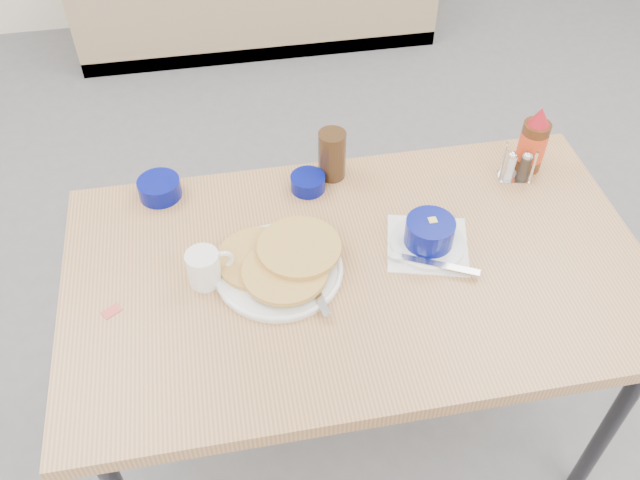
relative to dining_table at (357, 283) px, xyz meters
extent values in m
cube|color=#2D2D33|center=(0.00, 2.47, -0.66)|extent=(1.90, 0.55, 0.08)
cube|color=tan|center=(0.00, 0.00, 0.04)|extent=(1.40, 0.80, 0.04)
cylinder|color=#2D2D33|center=(0.62, -0.32, -0.34)|extent=(0.04, 0.04, 0.72)
cylinder|color=#2D2D33|center=(-0.62, 0.32, -0.34)|extent=(0.04, 0.04, 0.72)
cylinder|color=#2D2D33|center=(0.62, 0.32, -0.34)|extent=(0.04, 0.04, 0.72)
cylinder|color=white|center=(-0.19, 0.01, 0.07)|extent=(0.30, 0.30, 0.02)
cylinder|color=#E9B757|center=(-0.23, 0.05, 0.08)|extent=(0.20, 0.20, 0.01)
cylinder|color=#E9B757|center=(-0.18, -0.02, 0.10)|extent=(0.20, 0.20, 0.01)
cylinder|color=#E9B757|center=(-0.14, 0.04, 0.11)|extent=(0.20, 0.20, 0.01)
cube|color=silver|center=(-0.11, -0.08, 0.08)|extent=(0.04, 0.14, 0.01)
cylinder|color=white|center=(-0.36, 0.02, 0.11)|extent=(0.08, 0.08, 0.09)
cylinder|color=black|center=(-0.36, 0.02, 0.15)|extent=(0.07, 0.07, 0.00)
torus|color=white|center=(-0.32, 0.03, 0.11)|extent=(0.07, 0.03, 0.06)
cube|color=white|center=(0.18, 0.04, 0.06)|extent=(0.24, 0.24, 0.00)
cylinder|color=white|center=(0.18, 0.04, 0.07)|extent=(0.18, 0.18, 0.01)
cylinder|color=#040C6C|center=(0.18, 0.04, 0.11)|extent=(0.12, 0.12, 0.07)
cylinder|color=white|center=(0.18, 0.04, 0.14)|extent=(0.11, 0.11, 0.01)
cube|color=#F4DB60|center=(0.19, 0.04, 0.14)|extent=(0.02, 0.02, 0.01)
cube|color=silver|center=(0.17, -0.04, 0.08)|extent=(0.20, 0.11, 0.01)
cylinder|color=#040C6C|center=(-0.46, 0.34, 0.09)|extent=(0.11, 0.11, 0.05)
cylinder|color=#040C6C|center=(-0.07, 0.30, 0.08)|extent=(0.09, 0.09, 0.04)
cylinder|color=#352111|center=(0.00, 0.34, 0.13)|extent=(0.10, 0.10, 0.14)
cube|color=silver|center=(0.49, 0.24, 0.06)|extent=(0.10, 0.07, 0.00)
cylinder|color=silver|center=(0.45, 0.23, 0.12)|extent=(0.01, 0.01, 0.10)
cylinder|color=silver|center=(0.52, 0.21, 0.12)|extent=(0.01, 0.01, 0.10)
cylinder|color=silver|center=(0.46, 0.26, 0.12)|extent=(0.01, 0.01, 0.10)
cylinder|color=silver|center=(0.53, 0.25, 0.12)|extent=(0.01, 0.01, 0.10)
cylinder|color=silver|center=(0.47, 0.24, 0.10)|extent=(0.03, 0.03, 0.07)
cylinder|color=#3F3326|center=(0.51, 0.23, 0.10)|extent=(0.03, 0.03, 0.07)
cylinder|color=#47230F|center=(0.54, 0.28, 0.13)|extent=(0.07, 0.07, 0.15)
cylinder|color=orange|center=(0.54, 0.28, 0.14)|extent=(0.07, 0.07, 0.08)
cone|color=#A7101C|center=(0.54, 0.28, 0.23)|extent=(0.06, 0.06, 0.05)
cube|color=#D04C45|center=(-0.58, -0.03, 0.06)|extent=(0.05, 0.05, 0.00)
camera|label=1|loc=(-0.28, -1.04, 1.28)|focal=38.00mm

